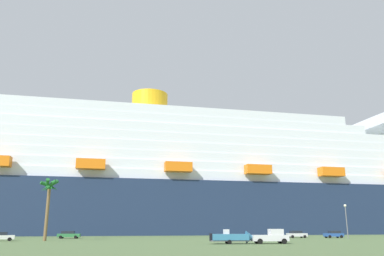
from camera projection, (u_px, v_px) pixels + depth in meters
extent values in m
plane|color=#567042|center=(188.00, 236.00, 101.31)|extent=(600.00, 600.00, 0.00)
cube|color=#1E2D4C|center=(240.00, 210.00, 132.96)|extent=(215.50, 39.34, 16.00)
cube|color=white|center=(239.00, 183.00, 135.31)|extent=(189.67, 36.01, 2.96)
cube|color=white|center=(227.00, 174.00, 135.16)|extent=(177.15, 35.01, 2.96)
cube|color=white|center=(215.00, 165.00, 135.01)|extent=(168.91, 34.17, 2.96)
cube|color=white|center=(203.00, 156.00, 134.86)|extent=(159.44, 33.64, 2.96)
cube|color=white|center=(191.00, 148.00, 134.71)|extent=(150.61, 33.07, 2.96)
cube|color=white|center=(179.00, 139.00, 134.56)|extent=(142.09, 32.58, 2.96)
cube|color=white|center=(167.00, 130.00, 134.41)|extent=(136.24, 31.86, 2.96)
cube|color=white|center=(155.00, 121.00, 134.26)|extent=(130.01, 31.48, 2.96)
cylinder|color=yellow|center=(150.00, 105.00, 135.19)|extent=(12.75, 12.75, 8.12)
cube|color=orange|center=(91.00, 164.00, 108.45)|extent=(8.07, 3.37, 2.80)
cube|color=orange|center=(178.00, 167.00, 113.60)|extent=(8.07, 3.37, 2.80)
cube|color=orange|center=(258.00, 170.00, 118.75)|extent=(8.07, 3.37, 2.80)
cube|color=orange|center=(331.00, 172.00, 123.90)|extent=(8.07, 3.37, 2.80)
cube|color=silver|center=(270.00, 238.00, 59.13)|extent=(5.82, 2.75, 0.90)
cube|color=silver|center=(276.00, 232.00, 59.45)|extent=(2.25, 2.10, 0.90)
cube|color=#26333F|center=(280.00, 233.00, 59.49)|extent=(0.33, 1.68, 0.63)
cylinder|color=black|center=(280.00, 241.00, 60.17)|extent=(0.83, 0.39, 0.80)
cylinder|color=black|center=(284.00, 241.00, 58.25)|extent=(0.83, 0.39, 0.80)
cylinder|color=black|center=(257.00, 241.00, 59.82)|extent=(0.83, 0.39, 0.80)
cylinder|color=black|center=(260.00, 241.00, 57.89)|extent=(0.83, 0.39, 0.80)
cube|color=#595960|center=(230.00, 241.00, 58.45)|extent=(6.25, 2.65, 0.16)
cube|color=#595960|center=(253.00, 241.00, 58.79)|extent=(1.98, 0.39, 0.10)
cylinder|color=black|center=(227.00, 241.00, 59.37)|extent=(0.66, 0.31, 0.64)
cylinder|color=black|center=(230.00, 242.00, 57.40)|extent=(0.66, 0.31, 0.64)
cube|color=teal|center=(230.00, 237.00, 58.58)|extent=(5.73, 2.78, 0.90)
cone|color=teal|center=(250.00, 237.00, 58.88)|extent=(1.44, 1.99, 1.84)
cube|color=silver|center=(226.00, 232.00, 58.73)|extent=(0.93, 1.10, 0.70)
cube|color=black|center=(211.00, 237.00, 58.30)|extent=(0.42, 0.54, 1.10)
cylinder|color=brown|center=(47.00, 213.00, 71.36)|extent=(0.60, 0.60, 9.86)
cone|color=#1E6628|center=(52.00, 186.00, 72.72)|extent=(0.94, 3.31, 2.25)
cone|color=#1E6628|center=(51.00, 186.00, 72.98)|extent=(3.34, 2.07, 1.94)
cone|color=#1E6628|center=(49.00, 186.00, 72.92)|extent=(3.39, 1.92, 1.90)
cone|color=#1E6628|center=(47.00, 186.00, 72.47)|extent=(1.05, 3.02, 2.77)
cone|color=#1E6628|center=(48.00, 186.00, 72.22)|extent=(3.22, 1.84, 2.42)
cone|color=#1E6628|center=(51.00, 186.00, 72.33)|extent=(2.97, 2.24, 2.62)
sphere|color=#1E6628|center=(49.00, 187.00, 72.58)|extent=(1.10, 1.10, 1.10)
cylinder|color=slate|center=(347.00, 223.00, 81.92)|extent=(0.20, 0.20, 6.66)
sphere|color=#F9F2CC|center=(345.00, 206.00, 82.80)|extent=(0.56, 0.56, 0.56)
cube|color=silver|center=(297.00, 235.00, 88.27)|extent=(4.60, 2.16, 0.70)
cube|color=#1E232D|center=(296.00, 232.00, 88.39)|extent=(2.62, 1.83, 0.55)
cylinder|color=black|center=(301.00, 236.00, 89.29)|extent=(0.67, 0.27, 0.66)
cylinder|color=black|center=(305.00, 236.00, 87.54)|extent=(0.67, 0.27, 0.66)
cylinder|color=black|center=(289.00, 236.00, 88.84)|extent=(0.67, 0.27, 0.66)
cylinder|color=black|center=(293.00, 237.00, 87.08)|extent=(0.67, 0.27, 0.66)
cube|color=white|center=(0.00, 237.00, 69.44)|extent=(4.93, 2.51, 0.70)
cylinder|color=black|center=(10.00, 239.00, 70.74)|extent=(0.69, 0.32, 0.66)
cylinder|color=black|center=(9.00, 239.00, 69.11)|extent=(0.69, 0.32, 0.66)
cube|color=#2D723F|center=(69.00, 235.00, 83.90)|extent=(4.97, 2.35, 0.70)
cube|color=#1E232D|center=(68.00, 232.00, 84.02)|extent=(2.86, 1.92, 0.55)
cylinder|color=black|center=(77.00, 237.00, 84.84)|extent=(0.68, 0.30, 0.66)
cylinder|color=black|center=(76.00, 237.00, 83.12)|extent=(0.68, 0.30, 0.66)
cylinder|color=black|center=(62.00, 237.00, 84.50)|extent=(0.68, 0.30, 0.66)
cylinder|color=black|center=(61.00, 237.00, 82.78)|extent=(0.68, 0.30, 0.66)
cube|color=#264C99|center=(334.00, 235.00, 87.83)|extent=(4.39, 2.22, 0.70)
cube|color=#1E232D|center=(334.00, 232.00, 88.01)|extent=(2.52, 1.86, 0.55)
cylinder|color=black|center=(330.00, 237.00, 86.69)|extent=(0.68, 0.28, 0.66)
cylinder|color=black|center=(326.00, 236.00, 88.43)|extent=(0.68, 0.28, 0.66)
cylinder|color=black|center=(341.00, 237.00, 87.06)|extent=(0.68, 0.28, 0.66)
cylinder|color=black|center=(337.00, 236.00, 88.80)|extent=(0.68, 0.28, 0.66)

